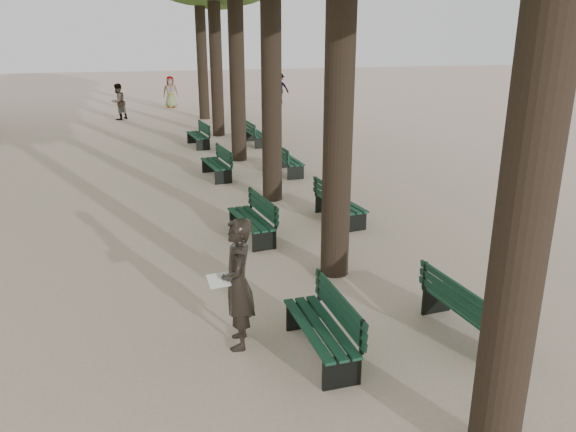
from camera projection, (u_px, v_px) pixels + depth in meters
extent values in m
plane|color=beige|center=(303.00, 374.00, 7.45)|extent=(120.00, 120.00, 0.00)
cylinder|color=#33261C|center=(540.00, 103.00, 4.80)|extent=(0.52, 0.52, 7.50)
cylinder|color=#33261C|center=(340.00, 67.00, 9.38)|extent=(0.52, 0.52, 7.50)
cylinder|color=#33261C|center=(271.00, 55.00, 13.97)|extent=(0.52, 0.52, 7.50)
cylinder|color=#33261C|center=(236.00, 49.00, 18.55)|extent=(0.52, 0.52, 7.50)
cylinder|color=#33261C|center=(215.00, 45.00, 23.14)|extent=(0.52, 0.52, 7.50)
cylinder|color=#33261C|center=(201.00, 43.00, 27.72)|extent=(0.52, 0.52, 7.50)
cube|color=black|center=(319.00, 341.00, 7.81)|extent=(0.58, 1.82, 0.45)
cube|color=#0D2F20|center=(320.00, 327.00, 7.74)|extent=(0.60, 1.82, 0.04)
cube|color=#0D2F20|center=(339.00, 306.00, 7.73)|extent=(0.10, 1.80, 0.40)
cube|color=black|center=(251.00, 229.00, 12.24)|extent=(0.76, 1.85, 0.45)
cube|color=#0D2F20|center=(251.00, 219.00, 12.16)|extent=(0.78, 1.86, 0.04)
cube|color=#0D2F20|center=(263.00, 205.00, 12.18)|extent=(0.29, 1.79, 0.40)
cube|color=black|center=(216.00, 171.00, 17.26)|extent=(0.74, 1.85, 0.45)
cube|color=#0D2F20|center=(216.00, 164.00, 17.19)|extent=(0.76, 1.85, 0.04)
cube|color=#0D2F20|center=(224.00, 154.00, 17.21)|extent=(0.26, 1.79, 0.40)
cube|color=black|center=(198.00, 141.00, 21.91)|extent=(0.74, 1.85, 0.45)
cube|color=#0D2F20|center=(197.00, 135.00, 21.84)|extent=(0.76, 1.85, 0.04)
cube|color=#0D2F20|center=(204.00, 128.00, 21.85)|extent=(0.27, 1.79, 0.40)
cube|color=black|center=(468.00, 322.00, 8.31)|extent=(0.67, 1.84, 0.45)
cube|color=#0D2F20|center=(470.00, 309.00, 8.24)|extent=(0.69, 1.84, 0.04)
cube|color=#0D2F20|center=(455.00, 295.00, 8.07)|extent=(0.19, 1.80, 0.40)
cube|color=black|center=(340.00, 212.00, 13.37)|extent=(0.76, 1.85, 0.45)
cube|color=#0D2F20|center=(341.00, 203.00, 13.30)|extent=(0.78, 1.86, 0.04)
cube|color=#0D2F20|center=(330.00, 193.00, 13.11)|extent=(0.29, 1.79, 0.40)
cube|color=black|center=(288.00, 167.00, 17.78)|extent=(0.62, 1.83, 0.45)
cube|color=#0D2F20|center=(288.00, 160.00, 17.71)|extent=(0.64, 1.83, 0.04)
cube|color=#0D2F20|center=(280.00, 152.00, 17.55)|extent=(0.14, 1.80, 0.40)
cube|color=black|center=(256.00, 139.00, 22.28)|extent=(0.63, 1.83, 0.45)
cube|color=#0D2F20|center=(256.00, 133.00, 22.21)|extent=(0.65, 1.83, 0.04)
cube|color=#0D2F20|center=(249.00, 127.00, 22.04)|extent=(0.15, 1.80, 0.40)
imported|color=black|center=(238.00, 284.00, 7.86)|extent=(0.51, 0.82, 1.92)
cube|color=white|center=(220.00, 280.00, 7.77)|extent=(0.37, 0.29, 0.12)
imported|color=#262628|center=(280.00, 88.00, 34.69)|extent=(1.24, 0.84, 1.85)
imported|color=#262628|center=(171.00, 92.00, 32.75)|extent=(0.89, 0.37, 1.81)
imported|color=#262628|center=(118.00, 102.00, 28.31)|extent=(0.85, 0.90, 1.80)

